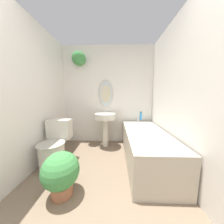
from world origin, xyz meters
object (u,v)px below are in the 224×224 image
at_px(toilet, 55,147).
at_px(shampoo_bottle, 141,116).
at_px(pedestal_sink, 105,121).
at_px(potted_plant, 61,172).
at_px(bathtub, 145,146).

distance_m(toilet, shampoo_bottle, 1.88).
distance_m(pedestal_sink, potted_plant, 1.47).
bearing_deg(toilet, potted_plant, -56.16).
relative_size(pedestal_sink, shampoo_bottle, 4.61).
height_order(pedestal_sink, shampoo_bottle, pedestal_sink).
distance_m(bathtub, shampoo_bottle, 0.80).
relative_size(toilet, bathtub, 0.45).
distance_m(toilet, potted_plant, 0.71).
relative_size(toilet, potted_plant, 1.41).
relative_size(pedestal_sink, bathtub, 0.52).
bearing_deg(shampoo_bottle, potted_plant, -130.38).
bearing_deg(bathtub, toilet, -173.31).
relative_size(pedestal_sink, potted_plant, 1.65).
height_order(pedestal_sink, potted_plant, pedestal_sink).
bearing_deg(pedestal_sink, potted_plant, -105.92).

